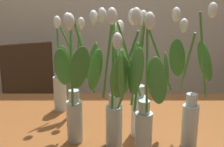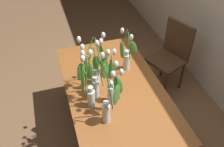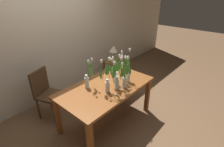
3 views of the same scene
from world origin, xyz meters
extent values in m
plane|color=brown|center=(0.00, 0.00, 0.00)|extent=(18.00, 18.00, 0.00)
cube|color=beige|center=(0.00, 1.47, 1.35)|extent=(9.00, 0.10, 2.70)
cube|color=brown|center=(0.00, 0.00, 0.72)|extent=(1.60, 0.90, 0.04)
cube|color=brown|center=(-0.74, -0.39, 0.35)|extent=(0.07, 0.07, 0.70)
cube|color=brown|center=(0.74, -0.39, 0.35)|extent=(0.07, 0.07, 0.70)
cube|color=brown|center=(-0.74, 0.39, 0.35)|extent=(0.07, 0.07, 0.70)
cube|color=brown|center=(0.74, 0.39, 0.35)|extent=(0.07, 0.07, 0.70)
cylinder|color=silver|center=(0.05, -0.19, 0.83)|extent=(0.07, 0.07, 0.18)
cylinder|color=silver|center=(0.05, -0.19, 0.94)|extent=(0.04, 0.04, 0.05)
cylinder|color=silver|center=(0.05, -0.19, 0.80)|extent=(0.06, 0.06, 0.11)
cylinder|color=#478433|center=(0.11, -0.17, 1.10)|extent=(0.11, 0.05, 0.31)
ellipsoid|color=white|center=(0.16, -0.15, 1.27)|extent=(0.04, 0.04, 0.06)
ellipsoid|color=#4C8E38|center=(0.13, -0.13, 1.09)|extent=(0.06, 0.09, 0.18)
cylinder|color=#478433|center=(0.02, -0.17, 1.11)|extent=(0.05, 0.05, 0.33)
ellipsoid|color=white|center=(0.00, -0.15, 1.28)|extent=(0.04, 0.04, 0.06)
ellipsoid|color=#4C8E38|center=(-0.03, -0.16, 1.06)|extent=(0.09, 0.08, 0.18)
cylinder|color=#478433|center=(0.04, -0.24, 1.11)|extent=(0.02, 0.08, 0.34)
ellipsoid|color=white|center=(0.04, -0.28, 1.29)|extent=(0.04, 0.04, 0.06)
ellipsoid|color=#4C8E38|center=(0.07, -0.28, 1.07)|extent=(0.09, 0.05, 0.18)
cylinder|color=silver|center=(0.36, -0.19, 0.83)|extent=(0.07, 0.07, 0.18)
cylinder|color=silver|center=(0.36, -0.19, 0.94)|extent=(0.04, 0.04, 0.05)
cylinder|color=silver|center=(0.36, -0.19, 0.80)|extent=(0.06, 0.06, 0.11)
cylinder|color=#478433|center=(0.39, -0.17, 1.12)|extent=(0.06, 0.04, 0.35)
ellipsoid|color=white|center=(0.42, -0.15, 1.30)|extent=(0.04, 0.04, 0.06)
ellipsoid|color=#427F33|center=(0.42, -0.12, 1.09)|extent=(0.09, 0.10, 0.18)
cylinder|color=#478433|center=(0.35, -0.12, 1.08)|extent=(0.03, 0.12, 0.27)
ellipsoid|color=white|center=(0.34, -0.06, 1.22)|extent=(0.04, 0.04, 0.06)
ellipsoid|color=#427F33|center=(0.31, -0.08, 1.09)|extent=(0.10, 0.05, 0.18)
cylinder|color=silver|center=(-0.12, -0.14, 0.83)|extent=(0.07, 0.07, 0.18)
cylinder|color=silver|center=(-0.12, -0.14, 0.94)|extent=(0.04, 0.04, 0.05)
cylinder|color=silver|center=(-0.12, -0.14, 0.80)|extent=(0.06, 0.06, 0.11)
cylinder|color=#478433|center=(-0.13, -0.10, 1.09)|extent=(0.03, 0.08, 0.30)
ellipsoid|color=white|center=(-0.15, -0.06, 1.25)|extent=(0.04, 0.04, 0.06)
ellipsoid|color=#427F33|center=(-0.17, -0.06, 1.05)|extent=(0.09, 0.06, 0.18)
cylinder|color=#478433|center=(-0.07, -0.12, 1.10)|extent=(0.08, 0.04, 0.32)
ellipsoid|color=white|center=(-0.04, -0.11, 1.26)|extent=(0.04, 0.04, 0.06)
ellipsoid|color=#427F33|center=(-0.05, -0.08, 1.08)|extent=(0.08, 0.09, 0.18)
cylinder|color=#478433|center=(-0.11, -0.21, 1.10)|extent=(0.02, 0.12, 0.31)
ellipsoid|color=white|center=(-0.11, -0.28, 1.27)|extent=(0.04, 0.04, 0.06)
ellipsoid|color=#427F33|center=(-0.08, -0.25, 1.10)|extent=(0.11, 0.04, 0.18)
cylinder|color=silver|center=(0.16, -0.26, 0.83)|extent=(0.07, 0.07, 0.18)
cylinder|color=silver|center=(0.16, -0.26, 0.94)|extent=(0.04, 0.04, 0.05)
cylinder|color=silver|center=(0.16, -0.26, 0.80)|extent=(0.06, 0.06, 0.11)
cylinder|color=#56933D|center=(0.16, -0.29, 1.11)|extent=(0.01, 0.04, 0.33)
ellipsoid|color=white|center=(0.17, -0.30, 1.28)|extent=(0.04, 0.04, 0.06)
ellipsoid|color=#4C8E38|center=(0.20, -0.32, 1.07)|extent=(0.09, 0.05, 0.18)
cylinder|color=#56933D|center=(0.13, -0.24, 1.11)|extent=(0.05, 0.03, 0.34)
ellipsoid|color=white|center=(0.11, -0.23, 1.28)|extent=(0.04, 0.04, 0.06)
ellipsoid|color=#4C8E38|center=(0.08, -0.25, 1.08)|extent=(0.07, 0.07, 0.18)
cylinder|color=#56933D|center=(0.14, -0.28, 1.11)|extent=(0.04, 0.03, 0.35)
ellipsoid|color=white|center=(0.12, -0.29, 1.29)|extent=(0.04, 0.04, 0.06)
ellipsoid|color=#4C8E38|center=(0.12, -0.33, 1.11)|extent=(0.08, 0.07, 0.17)
cylinder|color=#56933D|center=(0.10, -0.27, 1.07)|extent=(0.10, 0.03, 0.25)
ellipsoid|color=white|center=(0.06, -0.28, 1.20)|extent=(0.04, 0.04, 0.06)
ellipsoid|color=#4C8E38|center=(0.07, -0.31, 1.08)|extent=(0.04, 0.08, 0.17)
cylinder|color=silver|center=(0.16, -0.08, 0.83)|extent=(0.07, 0.07, 0.18)
cylinder|color=silver|center=(0.16, -0.08, 0.94)|extent=(0.04, 0.04, 0.05)
cylinder|color=silver|center=(0.16, -0.08, 0.80)|extent=(0.06, 0.06, 0.11)
cylinder|color=#3D752D|center=(0.10, -0.08, 1.08)|extent=(0.09, 0.01, 0.26)
ellipsoid|color=white|center=(0.06, -0.08, 1.21)|extent=(0.04, 0.04, 0.06)
ellipsoid|color=#427F33|center=(0.06, -0.11, 1.07)|extent=(0.04, 0.11, 0.18)
cylinder|color=#3D752D|center=(0.23, -0.09, 1.11)|extent=(0.13, 0.01, 0.31)
ellipsoid|color=white|center=(0.30, -0.09, 1.27)|extent=(0.04, 0.04, 0.06)
ellipsoid|color=#427F33|center=(0.27, -0.06, 1.03)|extent=(0.04, 0.10, 0.18)
cylinder|color=#3D752D|center=(0.11, -0.05, 1.08)|extent=(0.08, 0.06, 0.26)
ellipsoid|color=white|center=(0.07, -0.03, 1.21)|extent=(0.04, 0.04, 0.06)
ellipsoid|color=#427F33|center=(0.06, -0.05, 1.01)|extent=(0.07, 0.10, 0.18)
cylinder|color=silver|center=(-0.23, 0.20, 0.83)|extent=(0.07, 0.07, 0.18)
cylinder|color=silver|center=(-0.23, 0.20, 0.94)|extent=(0.04, 0.04, 0.05)
cylinder|color=silver|center=(-0.23, 0.20, 0.80)|extent=(0.06, 0.06, 0.11)
cylinder|color=#478433|center=(-0.23, 0.17, 1.08)|extent=(0.02, 0.06, 0.27)
ellipsoid|color=white|center=(-0.22, 0.14, 1.21)|extent=(0.04, 0.04, 0.06)
ellipsoid|color=#4C8E38|center=(-0.19, 0.13, 1.02)|extent=(0.11, 0.04, 0.18)
cylinder|color=#478433|center=(-0.17, 0.20, 1.07)|extent=(0.11, 0.02, 0.24)
ellipsoid|color=white|center=(-0.11, 0.19, 1.20)|extent=(0.04, 0.04, 0.06)
ellipsoid|color=#4C8E38|center=(-0.13, 0.22, 1.07)|extent=(0.03, 0.11, 0.18)
cube|color=#4C331E|center=(-0.56, 0.88, 0.45)|extent=(0.52, 0.52, 0.04)
cylinder|color=#4C331E|center=(-0.34, 0.78, 0.21)|extent=(0.04, 0.04, 0.43)
cylinder|color=#4C331E|center=(-0.65, 0.66, 0.21)|extent=(0.04, 0.04, 0.43)
cylinder|color=#4C331E|center=(-0.46, 1.10, 0.21)|extent=(0.04, 0.04, 0.43)
cylinder|color=#4C331E|center=(-0.78, 0.97, 0.21)|extent=(0.04, 0.04, 0.43)
cube|color=#4C331E|center=(-0.63, 1.04, 0.70)|extent=(0.38, 0.18, 0.46)
cube|color=brown|center=(1.28, 0.90, 0.53)|extent=(0.44, 0.44, 0.04)
cube|color=brown|center=(1.09, 0.71, 0.26)|extent=(0.04, 0.04, 0.51)
cube|color=brown|center=(1.47, 0.71, 0.26)|extent=(0.04, 0.04, 0.51)
cube|color=brown|center=(1.09, 1.09, 0.26)|extent=(0.04, 0.04, 0.51)
cube|color=brown|center=(1.47, 1.09, 0.26)|extent=(0.04, 0.04, 0.51)
cylinder|color=olive|center=(1.27, 0.92, 0.56)|extent=(0.12, 0.12, 0.02)
cylinder|color=olive|center=(1.27, 0.92, 0.68)|extent=(0.02, 0.02, 0.22)
cone|color=beige|center=(1.27, 0.92, 0.87)|extent=(0.22, 0.22, 0.16)
cylinder|color=beige|center=(1.16, 0.84, 0.59)|extent=(0.06, 0.06, 0.07)
camera|label=1|loc=(0.04, -1.41, 1.41)|focal=52.23mm
camera|label=2|loc=(1.58, -0.52, 2.36)|focal=38.99mm
camera|label=3|loc=(-1.76, -1.67, 2.20)|focal=27.29mm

